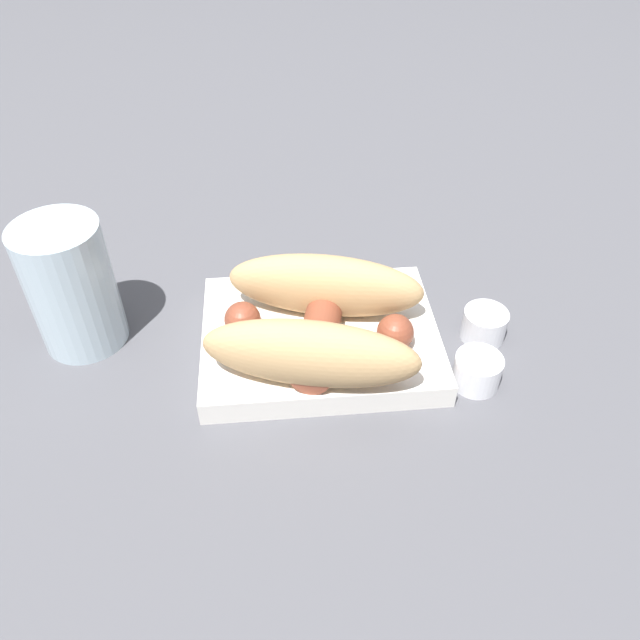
{
  "coord_description": "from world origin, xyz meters",
  "views": [
    {
      "loc": [
        0.04,
        0.41,
        0.4
      ],
      "look_at": [
        0.0,
        0.0,
        0.03
      ],
      "focal_mm": 35.0,
      "sensor_mm": 36.0,
      "label": 1
    }
  ],
  "objects_px": {
    "bread_roll": "(318,317)",
    "sausage": "(318,325)",
    "condiment_cup_far": "(485,330)",
    "drink_glass": "(71,287)",
    "condiment_cup_near": "(477,372)",
    "food_tray": "(320,338)"
  },
  "relations": [
    {
      "from": "food_tray",
      "to": "drink_glass",
      "type": "distance_m",
      "value": 0.22
    },
    {
      "from": "condiment_cup_near",
      "to": "drink_glass",
      "type": "xyz_separation_m",
      "value": [
        0.34,
        -0.09,
        0.05
      ]
    },
    {
      "from": "condiment_cup_near",
      "to": "food_tray",
      "type": "bearing_deg",
      "value": -23.61
    },
    {
      "from": "bread_roll",
      "to": "condiment_cup_far",
      "type": "distance_m",
      "value": 0.16
    },
    {
      "from": "bread_roll",
      "to": "condiment_cup_far",
      "type": "bearing_deg",
      "value": -174.69
    },
    {
      "from": "condiment_cup_far",
      "to": "drink_glass",
      "type": "relative_size",
      "value": 0.34
    },
    {
      "from": "condiment_cup_near",
      "to": "condiment_cup_far",
      "type": "bearing_deg",
      "value": -113.61
    },
    {
      "from": "bread_roll",
      "to": "drink_glass",
      "type": "distance_m",
      "value": 0.22
    },
    {
      "from": "bread_roll",
      "to": "drink_glass",
      "type": "xyz_separation_m",
      "value": [
        0.21,
        -0.05,
        0.01
      ]
    },
    {
      "from": "sausage",
      "to": "condiment_cup_near",
      "type": "distance_m",
      "value": 0.14
    },
    {
      "from": "bread_roll",
      "to": "condiment_cup_near",
      "type": "height_order",
      "value": "bread_roll"
    },
    {
      "from": "condiment_cup_near",
      "to": "drink_glass",
      "type": "bearing_deg",
      "value": -14.58
    },
    {
      "from": "bread_roll",
      "to": "sausage",
      "type": "height_order",
      "value": "bread_roll"
    },
    {
      "from": "condiment_cup_far",
      "to": "bread_roll",
      "type": "bearing_deg",
      "value": 5.31
    },
    {
      "from": "sausage",
      "to": "condiment_cup_far",
      "type": "relative_size",
      "value": 3.98
    },
    {
      "from": "sausage",
      "to": "condiment_cup_near",
      "type": "relative_size",
      "value": 3.98
    },
    {
      "from": "drink_glass",
      "to": "food_tray",
      "type": "bearing_deg",
      "value": 171.28
    },
    {
      "from": "sausage",
      "to": "drink_glass",
      "type": "xyz_separation_m",
      "value": [
        0.21,
        -0.05,
        0.02
      ]
    },
    {
      "from": "drink_glass",
      "to": "condiment_cup_far",
      "type": "bearing_deg",
      "value": 174.14
    },
    {
      "from": "food_tray",
      "to": "condiment_cup_near",
      "type": "distance_m",
      "value": 0.14
    },
    {
      "from": "bread_roll",
      "to": "sausage",
      "type": "distance_m",
      "value": 0.02
    },
    {
      "from": "condiment_cup_far",
      "to": "sausage",
      "type": "bearing_deg",
      "value": 3.02
    }
  ]
}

